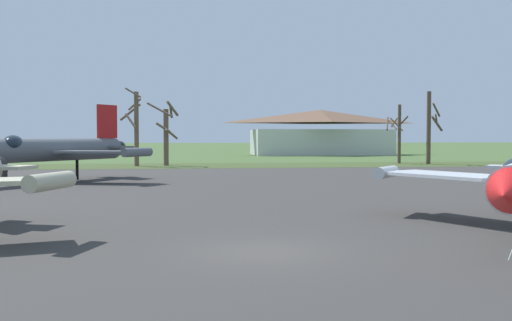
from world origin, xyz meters
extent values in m
plane|color=#425B2D|center=(0.00, 0.00, 0.00)|extent=(600.00, 600.00, 0.00)
cube|color=#383533|center=(0.00, 16.20, 0.03)|extent=(79.20, 54.02, 0.05)
cube|color=#3C4C24|center=(0.00, 49.21, 0.03)|extent=(139.20, 12.00, 0.06)
cylinder|color=#565B60|center=(-11.77, 26.50, 2.34)|extent=(9.74, 12.33, 1.63)
cylinder|color=black|center=(-7.36, 32.45, 2.34)|extent=(1.45, 1.40, 1.14)
ellipsoid|color=#19232D|center=(-13.26, 24.49, 2.79)|extent=(1.26, 2.37, 1.18)
cube|color=#565B60|center=(-13.79, 30.01, 2.22)|extent=(4.99, 6.08, 0.15)
cube|color=#565B60|center=(-7.83, 25.59, 2.22)|extent=(6.18, 3.71, 0.15)
cylinder|color=#565B60|center=(-15.79, 32.18, 2.22)|extent=(2.05, 2.46, 0.61)
cylinder|color=#565B60|center=(-5.17, 24.31, 2.22)|extent=(2.05, 2.46, 0.61)
cube|color=red|center=(-7.99, 31.60, 4.48)|extent=(1.40, 1.80, 2.64)
cube|color=#565B60|center=(-8.99, 32.30, 2.46)|extent=(2.34, 2.29, 0.15)
cube|color=#565B60|center=(-7.03, 30.85, 2.46)|extent=(2.34, 2.29, 0.15)
cylinder|color=black|center=(-13.62, 24.00, 0.76)|extent=(0.22, 0.22, 1.52)
cylinder|color=black|center=(-9.92, 29.00, 0.76)|extent=(0.22, 0.22, 1.52)
cylinder|color=#B7B293|center=(-6.20, 2.10, 1.92)|extent=(1.22, 2.32, 0.53)
cube|color=#B7B293|center=(-8.74, 6.50, 2.13)|extent=(2.25, 1.86, 0.13)
cone|color=red|center=(5.65, -2.68, 1.88)|extent=(1.90, 1.97, 1.20)
cube|color=silver|center=(7.87, 5.43, 1.78)|extent=(4.33, 5.53, 0.12)
cylinder|color=silver|center=(6.26, 7.44, 1.78)|extent=(1.66, 1.96, 0.49)
cube|color=silver|center=(11.69, 7.20, 1.98)|extent=(2.20, 2.08, 0.12)
cylinder|color=brown|center=(-6.93, 48.99, 4.08)|extent=(0.50, 0.50, 8.17)
cylinder|color=brown|center=(-7.64, 49.97, 5.99)|extent=(2.25, 1.74, 1.98)
cylinder|color=brown|center=(-7.15, 49.61, 6.82)|extent=(1.46, 0.72, 1.39)
cylinder|color=brown|center=(-7.49, 48.45, 4.99)|extent=(1.37, 1.43, 1.65)
cylinder|color=brown|center=(-7.19, 48.17, 7.99)|extent=(1.77, 0.73, 1.13)
cylinder|color=brown|center=(-3.75, 49.71, 3.16)|extent=(0.56, 0.56, 6.33)
cylinder|color=brown|center=(-3.02, 49.16, 6.38)|extent=(1.44, 1.77, 1.67)
cylinder|color=brown|center=(-3.18, 49.64, 5.98)|extent=(0.42, 1.35, 1.30)
cylinder|color=brown|center=(-4.07, 49.02, 4.29)|extent=(1.63, 0.93, 1.14)
cylinder|color=brown|center=(-4.41, 48.39, 6.20)|extent=(2.83, 1.54, 1.67)
cylinder|color=brown|center=(-3.13, 49.14, 3.57)|extent=(1.42, 1.51, 1.20)
cylinder|color=brown|center=(23.94, 51.45, 3.56)|extent=(0.39, 0.39, 7.12)
cylinder|color=brown|center=(23.50, 51.95, 4.99)|extent=(1.20, 1.08, 1.17)
cylinder|color=brown|center=(22.62, 51.96, 4.87)|extent=(1.25, 2.79, 1.76)
cylinder|color=brown|center=(23.00, 51.29, 4.71)|extent=(0.49, 1.97, 1.25)
cylinder|color=brown|center=(24.52, 51.81, 5.11)|extent=(0.96, 1.39, 1.34)
cylinder|color=brown|center=(23.37, 50.90, 4.73)|extent=(1.26, 1.31, 1.62)
cylinder|color=brown|center=(26.79, 49.56, 4.29)|extent=(0.50, 0.50, 8.58)
cylinder|color=brown|center=(27.40, 48.68, 4.81)|extent=(2.04, 1.53, 1.81)
cylinder|color=brown|center=(27.40, 48.88, 6.41)|extent=(1.60, 1.48, 1.61)
cylinder|color=brown|center=(27.52, 49.15, 5.44)|extent=(1.02, 1.62, 0.97)
cube|color=beige|center=(23.14, 88.06, 2.28)|extent=(24.43, 12.69, 4.55)
pyramid|color=brown|center=(23.14, 88.06, 6.95)|extent=(25.65, 13.32, 2.39)
camera|label=1|loc=(-2.37, -16.13, 3.27)|focal=41.16mm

